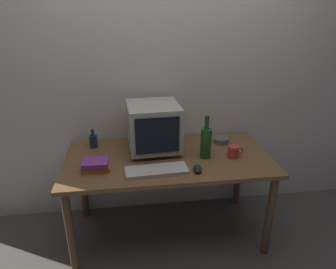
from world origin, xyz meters
TOP-DOWN VIEW (x-y plane):
  - ground_plane at (0.00, 0.00)m, footprint 6.00×6.00m
  - back_wall at (0.00, 0.44)m, footprint 4.00×0.08m
  - desk at (0.00, 0.00)m, footprint 1.52×0.76m
  - crt_monitor at (-0.09, 0.13)m, footprint 0.40×0.41m
  - keyboard at (-0.11, -0.21)m, footprint 0.43×0.17m
  - computer_mouse at (0.17, -0.24)m, footprint 0.07×0.11m
  - bottle_tall at (0.27, -0.04)m, footprint 0.08×0.08m
  - bottle_short at (-0.56, 0.25)m, footprint 0.06×0.06m
  - book_stack at (-0.51, -0.13)m, footprint 0.18×0.15m
  - mug at (0.48, -0.07)m, footprint 0.12×0.08m
  - cd_spindle at (0.47, 0.19)m, footprint 0.12×0.12m

SIDE VIEW (x-z plane):
  - ground_plane at x=0.00m, z-range 0.00..0.00m
  - desk at x=0.00m, z-range 0.27..0.97m
  - keyboard at x=-0.11m, z-range 0.70..0.73m
  - computer_mouse at x=0.17m, z-range 0.70..0.74m
  - cd_spindle at x=0.47m, z-range 0.70..0.75m
  - book_stack at x=-0.51m, z-range 0.70..0.77m
  - mug at x=0.48m, z-range 0.70..0.79m
  - bottle_short at x=-0.56m, z-range 0.68..0.84m
  - bottle_tall at x=0.27m, z-range 0.66..0.99m
  - crt_monitor at x=-0.09m, z-range 0.71..1.08m
  - back_wall at x=0.00m, z-range 0.00..2.50m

